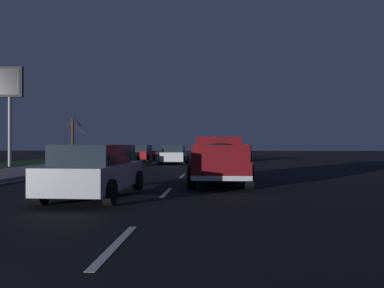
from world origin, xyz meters
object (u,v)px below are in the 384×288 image
object	(u,v)px
gas_price_sign	(10,91)
pickup_truck	(219,159)
sedan_red	(142,153)
sedan_white	(175,154)
bare_tree_far	(73,138)
sedan_green	(122,155)
sedan_silver	(95,171)

from	to	relation	value
gas_price_sign	pickup_truck	bearing A→B (deg)	-125.47
sedan_red	sedan_white	size ratio (longest dim) A/B	1.01
bare_tree_far	sedan_red	bearing A→B (deg)	-119.00
sedan_green	pickup_truck	bearing A→B (deg)	-149.45
sedan_green	bare_tree_far	world-z (taller)	bare_tree_far
bare_tree_far	sedan_white	bearing A→B (deg)	-127.02
sedan_silver	sedan_green	bearing A→B (deg)	11.70
sedan_white	bare_tree_far	distance (m)	15.11
sedan_white	sedan_silver	bearing A→B (deg)	178.84
sedan_silver	sedan_green	xyz separation A→B (m)	(15.97, 3.31, 0.00)
pickup_truck	sedan_silver	size ratio (longest dim) A/B	1.22
sedan_white	sedan_red	bearing A→B (deg)	39.24
sedan_red	sedan_white	xyz separation A→B (m)	(-4.38, -3.58, 0.00)
sedan_silver	gas_price_sign	distance (m)	18.99
pickup_truck	sedan_red	bearing A→B (deg)	20.05
sedan_red	gas_price_sign	bearing A→B (deg)	136.36
sedan_red	bare_tree_far	xyz separation A→B (m)	(4.67, 8.43, 1.53)
gas_price_sign	sedan_white	bearing A→B (deg)	-71.12
sedan_silver	sedan_white	world-z (taller)	same
pickup_truck	sedan_white	xyz separation A→B (m)	(14.49, 3.31, -0.20)
sedan_white	gas_price_sign	distance (m)	13.01
sedan_red	sedan_green	size ratio (longest dim) A/B	1.01
sedan_red	pickup_truck	bearing A→B (deg)	-159.95
pickup_truck	gas_price_sign	size ratio (longest dim) A/B	0.76
sedan_silver	gas_price_sign	size ratio (longest dim) A/B	0.62
pickup_truck	sedan_red	world-z (taller)	pickup_truck
pickup_truck	sedan_silver	xyz separation A→B (m)	(-4.12, 3.68, -0.20)
pickup_truck	sedan_white	world-z (taller)	pickup_truck
sedan_red	gas_price_sign	world-z (taller)	gas_price_sign
sedan_silver	gas_price_sign	bearing A→B (deg)	37.17
gas_price_sign	sedan_silver	bearing A→B (deg)	-142.83
sedan_red	gas_price_sign	size ratio (longest dim) A/B	0.62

